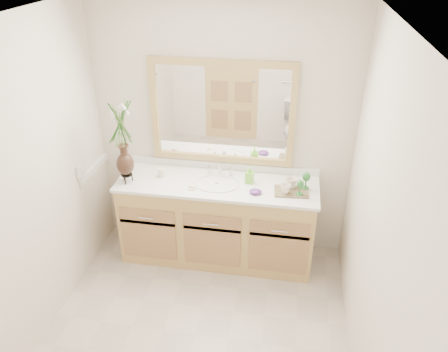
% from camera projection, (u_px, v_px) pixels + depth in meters
% --- Properties ---
extents(floor, '(2.60, 2.60, 0.00)m').
position_uv_depth(floor, '(195.00, 334.00, 3.51)').
color(floor, '#B9AC9E').
rests_on(floor, ground).
extents(ceiling, '(2.40, 2.60, 0.02)m').
position_uv_depth(ceiling, '(181.00, 24.00, 2.34)').
color(ceiling, white).
rests_on(ceiling, wall_back).
extents(wall_back, '(2.40, 0.02, 2.40)m').
position_uv_depth(wall_back, '(222.00, 133.00, 4.04)').
color(wall_back, white).
rests_on(wall_back, floor).
extents(wall_left, '(0.02, 2.60, 2.40)m').
position_uv_depth(wall_left, '(25.00, 194.00, 3.10)').
color(wall_left, white).
rests_on(wall_left, floor).
extents(wall_right, '(0.02, 2.60, 2.40)m').
position_uv_depth(wall_right, '(375.00, 228.00, 2.75)').
color(wall_right, white).
rests_on(wall_right, floor).
extents(vanity, '(1.80, 0.55, 0.80)m').
position_uv_depth(vanity, '(218.00, 221.00, 4.19)').
color(vanity, tan).
rests_on(vanity, floor).
extents(counter, '(1.84, 0.57, 0.03)m').
position_uv_depth(counter, '(217.00, 184.00, 3.99)').
color(counter, white).
rests_on(counter, vanity).
extents(sink, '(0.38, 0.34, 0.23)m').
position_uv_depth(sink, '(217.00, 189.00, 3.99)').
color(sink, white).
rests_on(sink, counter).
extents(mirror, '(1.32, 0.04, 0.97)m').
position_uv_depth(mirror, '(222.00, 113.00, 3.92)').
color(mirror, white).
rests_on(mirror, wall_back).
extents(switch_plate, '(0.02, 0.12, 0.12)m').
position_uv_depth(switch_plate, '(80.00, 171.00, 3.86)').
color(switch_plate, white).
rests_on(switch_plate, wall_left).
extents(flower_vase, '(0.19, 0.19, 0.76)m').
position_uv_depth(flower_vase, '(121.00, 129.00, 3.74)').
color(flower_vase, black).
rests_on(flower_vase, counter).
extents(tumbler, '(0.06, 0.06, 0.08)m').
position_uv_depth(tumbler, '(162.00, 172.00, 4.06)').
color(tumbler, white).
rests_on(tumbler, counter).
extents(soap_dish, '(0.09, 0.09, 0.03)m').
position_uv_depth(soap_dish, '(192.00, 187.00, 3.89)').
color(soap_dish, white).
rests_on(soap_dish, counter).
extents(soap_bottle, '(0.08, 0.08, 0.14)m').
position_uv_depth(soap_bottle, '(250.00, 176.00, 3.95)').
color(soap_bottle, '#78E235').
rests_on(soap_bottle, counter).
extents(purple_dish, '(0.13, 0.12, 0.04)m').
position_uv_depth(purple_dish, '(256.00, 192.00, 3.81)').
color(purple_dish, '#58297B').
rests_on(purple_dish, counter).
extents(tray, '(0.31, 0.22, 0.01)m').
position_uv_depth(tray, '(291.00, 192.00, 3.83)').
color(tray, brown).
rests_on(tray, counter).
extents(mug_left, '(0.12, 0.11, 0.09)m').
position_uv_depth(mug_left, '(285.00, 188.00, 3.78)').
color(mug_left, white).
rests_on(mug_left, tray).
extents(mug_right, '(0.13, 0.13, 0.10)m').
position_uv_depth(mug_right, '(291.00, 183.00, 3.85)').
color(mug_right, white).
rests_on(mug_right, tray).
extents(goblet_front, '(0.06, 0.06, 0.14)m').
position_uv_depth(goblet_front, '(300.00, 185.00, 3.73)').
color(goblet_front, '#25712C').
rests_on(goblet_front, tray).
extents(goblet_back, '(0.07, 0.07, 0.16)m').
position_uv_depth(goblet_back, '(306.00, 178.00, 3.82)').
color(goblet_back, '#25712C').
rests_on(goblet_back, tray).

